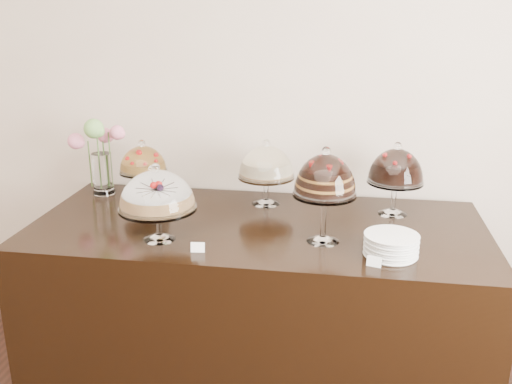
# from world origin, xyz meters

# --- Properties ---
(wall_back) EXTENTS (5.00, 0.04, 3.00)m
(wall_back) POSITION_xyz_m (0.00, 3.00, 1.50)
(wall_back) COLOR beige
(wall_back) RESTS_ON ground
(display_counter) EXTENTS (2.20, 1.00, 0.90)m
(display_counter) POSITION_xyz_m (0.12, 2.45, 0.45)
(display_counter) COLOR black
(display_counter) RESTS_ON ground
(cake_stand_sugar_sponge) EXTENTS (0.35, 0.35, 0.36)m
(cake_stand_sugar_sponge) POSITION_xyz_m (-0.29, 2.19, 1.12)
(cake_stand_sugar_sponge) COLOR white
(cake_stand_sugar_sponge) RESTS_ON display_counter
(cake_stand_choco_layer) EXTENTS (0.28, 0.28, 0.44)m
(cake_stand_choco_layer) POSITION_xyz_m (0.44, 2.29, 1.20)
(cake_stand_choco_layer) COLOR white
(cake_stand_choco_layer) RESTS_ON display_counter
(cake_stand_cheesecake) EXTENTS (0.30, 0.30, 0.35)m
(cake_stand_cheesecake) POSITION_xyz_m (0.12, 2.75, 1.12)
(cake_stand_cheesecake) COLOR white
(cake_stand_cheesecake) RESTS_ON display_counter
(cake_stand_dark_choco) EXTENTS (0.28, 0.28, 0.38)m
(cake_stand_dark_choco) POSITION_xyz_m (0.78, 2.70, 1.14)
(cake_stand_dark_choco) COLOR white
(cake_stand_dark_choco) RESTS_ON display_counter
(cake_stand_fruit_tart) EXTENTS (0.26, 0.26, 0.33)m
(cake_stand_fruit_tart) POSITION_xyz_m (-0.55, 2.72, 1.11)
(cake_stand_fruit_tart) COLOR white
(cake_stand_fruit_tart) RESTS_ON display_counter
(flower_vase) EXTENTS (0.32, 0.24, 0.44)m
(flower_vase) POSITION_xyz_m (-0.82, 2.77, 1.14)
(flower_vase) COLOR white
(flower_vase) RESTS_ON display_counter
(plate_stack) EXTENTS (0.22, 0.22, 0.09)m
(plate_stack) POSITION_xyz_m (0.74, 2.18, 0.95)
(plate_stack) COLOR white
(plate_stack) RESTS_ON display_counter
(price_card_left) EXTENTS (0.06, 0.02, 0.04)m
(price_card_left) POSITION_xyz_m (-0.08, 2.08, 0.92)
(price_card_left) COLOR white
(price_card_left) RESTS_ON display_counter
(price_card_right) EXTENTS (0.06, 0.03, 0.04)m
(price_card_right) POSITION_xyz_m (0.66, 2.05, 0.92)
(price_card_right) COLOR white
(price_card_right) RESTS_ON display_counter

